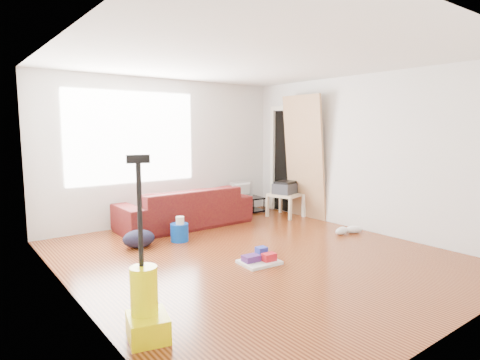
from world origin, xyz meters
TOP-DOWN VIEW (x-y plane):
  - room at (0.07, 0.15)m, footprint 4.51×5.01m
  - sofa at (0.06, 1.95)m, footprint 2.25×0.88m
  - tv_stand at (1.51, 2.22)m, footprint 0.84×0.54m
  - tv at (1.51, 2.22)m, footprint 0.55×0.07m
  - side_table at (1.95, 1.49)m, footprint 0.66×0.66m
  - printer at (1.95, 1.49)m, footprint 0.52×0.45m
  - bucket at (-0.46, 1.20)m, footprint 0.34×0.34m
  - toilet_paper at (-0.46, 1.18)m, footprint 0.12×0.12m
  - cleaning_tray at (-0.15, -0.26)m, footprint 0.49×0.41m
  - backpack at (-1.06, 1.28)m, footprint 0.47×0.39m
  - sneakers at (1.85, -0.04)m, footprint 0.53×0.27m
  - vacuum at (-2.00, -1.07)m, footprint 0.38×0.41m
  - door_panel at (2.13, 1.20)m, footprint 0.28×0.90m

SIDE VIEW (x-z plane):
  - sofa at x=0.06m, z-range -0.33..0.33m
  - bucket at x=-0.46m, z-range -0.13..0.13m
  - backpack at x=-1.06m, z-range -0.12..0.12m
  - door_panel at x=2.13m, z-range -1.12..1.12m
  - cleaning_tray at x=-0.15m, z-range -0.03..0.13m
  - sneakers at x=1.85m, z-range 0.00..0.12m
  - tv_stand at x=1.51m, z-range 0.01..0.30m
  - toilet_paper at x=-0.46m, z-range 0.13..0.24m
  - vacuum at x=-2.00m, z-range -0.46..1.00m
  - side_table at x=1.95m, z-range 0.15..0.58m
  - tv at x=1.51m, z-range 0.30..0.61m
  - printer at x=1.95m, z-range 0.43..0.66m
  - room at x=0.07m, z-range 0.00..2.51m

